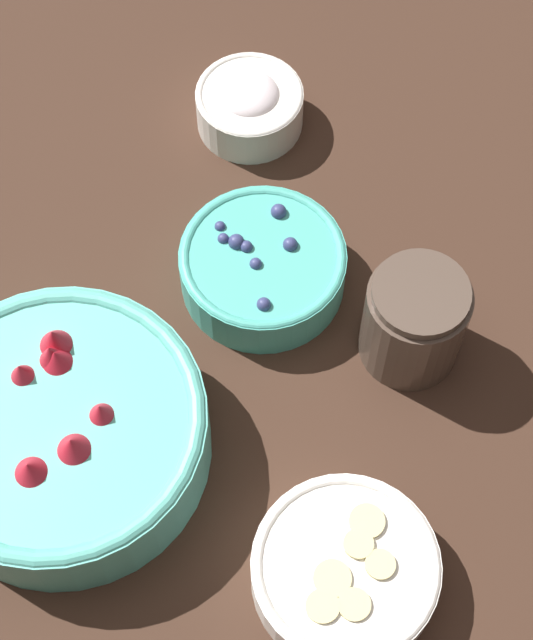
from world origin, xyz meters
TOP-DOWN VIEW (x-y plane):
  - ground_plane at (0.00, 0.00)m, footprint 4.00×4.00m
  - bowl_strawberries at (-0.08, -0.17)m, footprint 0.26×0.26m
  - bowl_blueberries at (-0.09, 0.09)m, footprint 0.16×0.16m
  - bowl_bananas at (0.18, -0.06)m, footprint 0.16×0.16m
  - bowl_cream at (-0.24, 0.21)m, footprint 0.11×0.11m
  - jar_chocolate at (0.06, 0.14)m, footprint 0.10×0.10m

SIDE VIEW (x-z plane):
  - ground_plane at x=0.00m, z-range 0.00..0.00m
  - bowl_bananas at x=0.18m, z-range 0.00..0.05m
  - bowl_cream at x=-0.24m, z-range 0.00..0.06m
  - bowl_blueberries at x=-0.09m, z-range 0.00..0.06m
  - bowl_strawberries at x=-0.08m, z-range 0.00..0.10m
  - jar_chocolate at x=0.06m, z-range 0.00..0.10m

